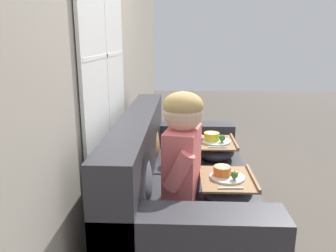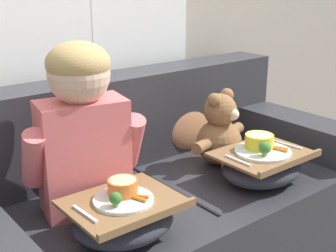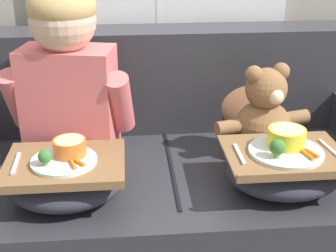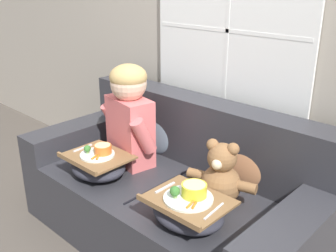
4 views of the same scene
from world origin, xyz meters
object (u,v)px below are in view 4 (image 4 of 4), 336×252
object	(u,v)px
child_figure	(129,110)
lap_tray_teddy	(188,209)
teddy_bear	(221,177)
throw_pillow_behind_child	(157,128)
throw_pillow_behind_teddy	(246,160)
lap_tray_child	(98,165)
couch	(175,194)

from	to	relation	value
child_figure	lap_tray_teddy	distance (m)	0.83
lap_tray_teddy	teddy_bear	bearing A→B (deg)	89.78
lap_tray_teddy	throw_pillow_behind_child	bearing A→B (deg)	144.80
throw_pillow_behind_teddy	teddy_bear	bearing A→B (deg)	-89.71
throw_pillow_behind_child	lap_tray_child	bearing A→B (deg)	-89.95
child_figure	lap_tray_teddy	xyz separation A→B (m)	(0.74, -0.27, -0.28)
child_figure	lap_tray_child	size ratio (longest dim) A/B	1.71
child_figure	teddy_bear	bearing A→B (deg)	-0.29
throw_pillow_behind_child	teddy_bear	world-z (taller)	teddy_bear
throw_pillow_behind_child	teddy_bear	distance (m)	0.78
lap_tray_child	couch	bearing A→B (deg)	39.76
throw_pillow_behind_teddy	child_figure	size ratio (longest dim) A/B	0.51
couch	throw_pillow_behind_teddy	size ratio (longest dim) A/B	5.67
throw_pillow_behind_teddy	child_figure	distance (m)	0.80
throw_pillow_behind_child	lap_tray_teddy	world-z (taller)	throw_pillow_behind_child
couch	teddy_bear	distance (m)	0.46
throw_pillow_behind_child	teddy_bear	xyz separation A→B (m)	(0.74, -0.25, -0.01)
throw_pillow_behind_child	lap_tray_teddy	size ratio (longest dim) A/B	0.92
child_figure	lap_tray_teddy	bearing A→B (deg)	-20.27
throw_pillow_behind_teddy	lap_tray_teddy	bearing A→B (deg)	-89.98
teddy_bear	lap_tray_child	bearing A→B (deg)	-159.96
couch	throw_pillow_behind_teddy	bearing A→B (deg)	30.19
throw_pillow_behind_teddy	teddy_bear	xyz separation A→B (m)	(0.00, -0.25, -0.01)
teddy_bear	throw_pillow_behind_child	bearing A→B (deg)	161.19
child_figure	throw_pillow_behind_child	bearing A→B (deg)	89.95
teddy_bear	child_figure	bearing A→B (deg)	179.71
throw_pillow_behind_child	couch	bearing A→B (deg)	-30.19
lap_tray_teddy	lap_tray_child	bearing A→B (deg)	-179.96
teddy_bear	lap_tray_teddy	size ratio (longest dim) A/B	0.98
lap_tray_child	child_figure	bearing A→B (deg)	90.13
couch	lap_tray_teddy	distance (m)	0.52
child_figure	lap_tray_teddy	world-z (taller)	child_figure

